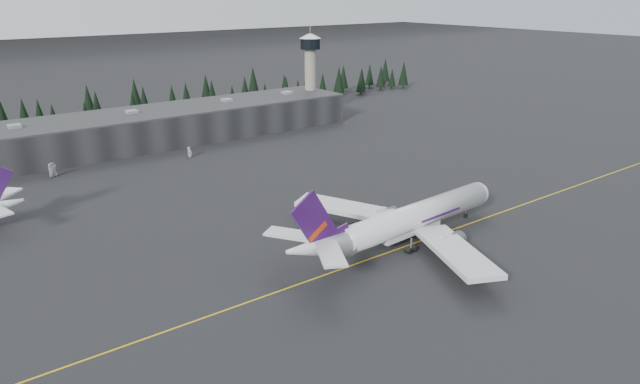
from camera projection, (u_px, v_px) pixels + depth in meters
ground at (372, 253)px, 129.56m from camera, size 1400.00×1400.00×0.00m
taxiline at (378, 256)px, 128.05m from camera, size 400.00×0.40×0.02m
terminal at (159, 126)px, 221.85m from camera, size 160.00×30.00×12.60m
control_tower at (310, 66)px, 260.60m from camera, size 10.00×10.00×37.70m
treeline at (126, 108)px, 249.40m from camera, size 360.00×20.00×15.00m
jet_main at (401, 222)px, 132.40m from camera, size 66.29×61.07×19.48m
gse_vehicle_a at (53, 175)px, 181.75m from camera, size 3.63×5.23×1.33m
gse_vehicle_b at (190, 155)px, 203.18m from camera, size 3.88×1.67×1.30m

